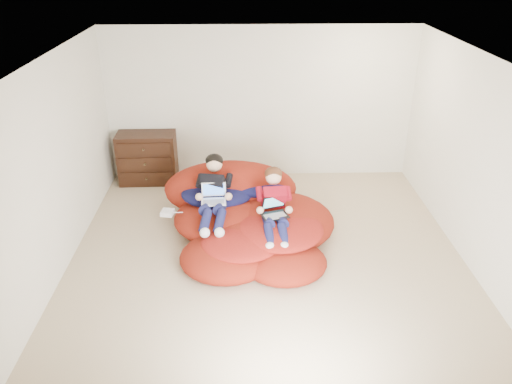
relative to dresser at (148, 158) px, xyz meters
name	(u,v)px	position (x,y,z in m)	size (l,w,h in m)	color
room_shell	(267,240)	(1.87, -2.25, -0.20)	(5.10, 5.10, 2.77)	tan
dresser	(148,158)	(0.00, 0.00, 0.00)	(0.95, 0.54, 0.85)	black
beanbag_pile	(247,218)	(1.62, -1.77, -0.16)	(2.39, 2.36, 0.90)	maroon
cream_pillow	(215,169)	(1.17, -0.90, 0.20)	(0.49, 0.31, 0.31)	beige
older_boy	(214,190)	(1.19, -1.70, 0.25)	(0.38, 1.17, 0.70)	black
younger_boy	(274,203)	(1.97, -2.00, 0.20)	(0.34, 1.08, 0.70)	#A40E1E
laptop_white	(214,196)	(1.19, -1.81, 0.21)	(0.33, 0.30, 0.23)	silver
laptop_black	(275,210)	(1.97, -2.07, 0.14)	(0.38, 0.41, 0.23)	black
power_adapter	(168,213)	(0.57, -1.86, 0.00)	(0.16, 0.16, 0.06)	silver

